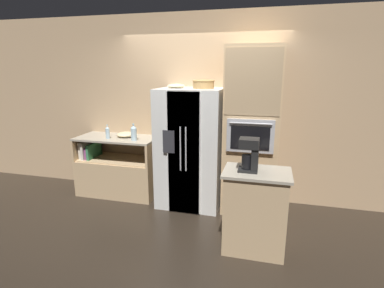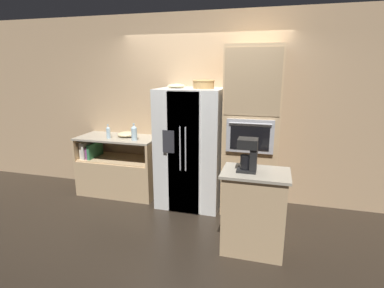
% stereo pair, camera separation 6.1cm
% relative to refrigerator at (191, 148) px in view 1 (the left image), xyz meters
% --- Properties ---
extents(ground_plane, '(20.00, 20.00, 0.00)m').
position_rel_refrigerator_xyz_m(ground_plane, '(0.09, -0.04, -0.86)').
color(ground_plane, black).
extents(wall_back, '(12.00, 0.06, 2.80)m').
position_rel_refrigerator_xyz_m(wall_back, '(0.09, 0.41, 0.54)').
color(wall_back, tan).
rests_on(wall_back, ground_plane).
extents(counter_left, '(1.27, 0.62, 0.94)m').
position_rel_refrigerator_xyz_m(counter_left, '(-1.24, 0.06, -0.51)').
color(counter_left, tan).
rests_on(counter_left, ground_plane).
extents(refrigerator, '(0.92, 0.78, 1.73)m').
position_rel_refrigerator_xyz_m(refrigerator, '(0.00, 0.00, 0.00)').
color(refrigerator, silver).
rests_on(refrigerator, ground_plane).
extents(wall_oven, '(0.73, 0.73, 2.29)m').
position_rel_refrigerator_xyz_m(wall_oven, '(0.87, 0.04, 0.28)').
color(wall_oven, tan).
rests_on(wall_oven, ground_plane).
extents(island_counter, '(0.72, 0.51, 0.93)m').
position_rel_refrigerator_xyz_m(island_counter, '(1.00, -0.98, -0.40)').
color(island_counter, tan).
rests_on(island_counter, ground_plane).
extents(wicker_basket, '(0.31, 0.31, 0.12)m').
position_rel_refrigerator_xyz_m(wicker_basket, '(0.18, 0.03, 0.93)').
color(wicker_basket, tan).
rests_on(wicker_basket, refrigerator).
extents(fruit_bowl, '(0.25, 0.25, 0.06)m').
position_rel_refrigerator_xyz_m(fruit_bowl, '(-0.22, 0.04, 0.89)').
color(fruit_bowl, beige).
rests_on(fruit_bowl, refrigerator).
extents(bottle_tall, '(0.09, 0.09, 0.26)m').
position_rel_refrigerator_xyz_m(bottle_tall, '(-0.87, -0.06, 0.20)').
color(bottle_tall, silver).
rests_on(bottle_tall, counter_left).
extents(bottle_short, '(0.06, 0.06, 0.22)m').
position_rel_refrigerator_xyz_m(bottle_short, '(-1.31, -0.05, 0.18)').
color(bottle_short, silver).
rests_on(bottle_short, counter_left).
extents(mixing_bowl, '(0.29, 0.29, 0.08)m').
position_rel_refrigerator_xyz_m(mixing_bowl, '(-1.10, 0.13, 0.12)').
color(mixing_bowl, beige).
rests_on(mixing_bowl, counter_left).
extents(coffee_maker, '(0.21, 0.19, 0.36)m').
position_rel_refrigerator_xyz_m(coffee_maker, '(0.92, -0.99, 0.26)').
color(coffee_maker, black).
rests_on(coffee_maker, island_counter).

